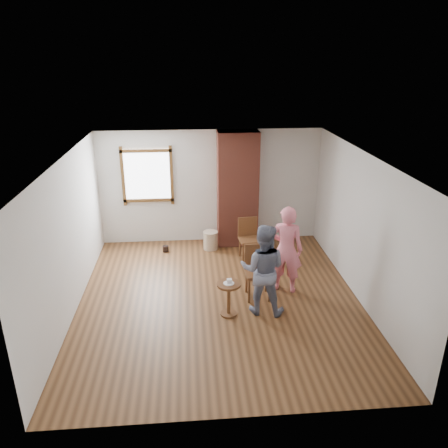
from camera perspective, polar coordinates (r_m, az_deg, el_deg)
The scene contains 12 objects.
ground at distance 8.00m, azimuth -0.60°, elevation -9.84°, with size 5.50×5.50×0.00m, color brown.
room_shell at distance 7.79m, azimuth -1.40°, elevation 3.94°, with size 5.04×5.52×2.62m.
brick_chimney at distance 9.80m, azimuth 1.78°, elevation 4.54°, with size 0.90×0.50×2.60m, color #984736.
stoneware_crock at distance 9.86m, azimuth -1.77°, elevation -2.14°, with size 0.32×0.32×0.42m, color #C1AE8B.
dark_pot at distance 9.86m, azimuth -7.63°, elevation -3.22°, with size 0.14×0.14×0.14m, color black.
dining_chair_left at distance 9.34m, azimuth 3.24°, elevation -1.60°, with size 0.46×0.46×0.89m.
dining_chair_right at distance 7.91m, azimuth 4.42°, elevation -5.78°, with size 0.45×0.45×0.97m.
side_table at distance 7.38m, azimuth 0.62°, elevation -9.10°, with size 0.40×0.40×0.60m.
cake_plate at distance 7.28m, azimuth 0.62°, elevation -7.74°, with size 0.18×0.18×0.01m, color white.
cake_slice at distance 7.27m, azimuth 0.70°, elevation -7.50°, with size 0.08×0.07×0.06m, color white.
man at distance 7.33m, azimuth 5.11°, elevation -5.94°, with size 0.77×0.60×1.59m, color #121634.
person_pink at distance 8.01m, azimuth 8.12°, elevation -3.30°, with size 0.60×0.40×1.66m, color pink.
Camera 1 is at (-0.50, -6.81, 4.16)m, focal length 35.00 mm.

